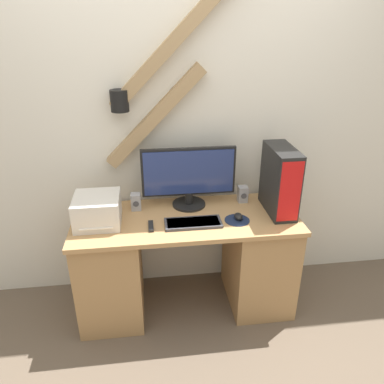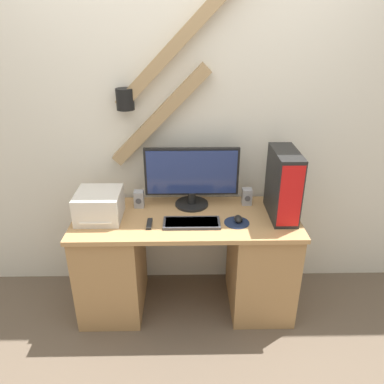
# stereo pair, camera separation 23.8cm
# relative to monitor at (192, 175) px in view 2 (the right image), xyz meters

# --- Properties ---
(ground_plane) EXTENTS (12.00, 12.00, 0.00)m
(ground_plane) POSITION_rel_monitor_xyz_m (-0.04, -0.47, -0.95)
(ground_plane) COLOR brown
(wall_back) EXTENTS (6.40, 0.17, 2.70)m
(wall_back) POSITION_rel_monitor_xyz_m (-0.04, 0.18, 0.41)
(wall_back) COLOR silver
(wall_back) RESTS_ON ground_plane
(desk) EXTENTS (1.48, 0.60, 0.72)m
(desk) POSITION_rel_monitor_xyz_m (-0.04, -0.17, -0.57)
(desk) COLOR tan
(desk) RESTS_ON ground_plane
(monitor) EXTENTS (0.64, 0.23, 0.42)m
(monitor) POSITION_rel_monitor_xyz_m (0.00, 0.00, 0.00)
(monitor) COLOR black
(monitor) RESTS_ON desk
(keyboard) EXTENTS (0.36, 0.15, 0.02)m
(keyboard) POSITION_rel_monitor_xyz_m (-0.01, -0.27, -0.21)
(keyboard) COLOR #3D3D42
(keyboard) RESTS_ON desk
(mousepad) EXTENTS (0.16, 0.16, 0.00)m
(mousepad) POSITION_rel_monitor_xyz_m (0.28, -0.26, -0.22)
(mousepad) COLOR #19233D
(mousepad) RESTS_ON desk
(mouse) EXTENTS (0.05, 0.08, 0.04)m
(mouse) POSITION_rel_monitor_xyz_m (0.29, -0.25, -0.20)
(mouse) COLOR black
(mouse) RESTS_ON mousepad
(computer_tower) EXTENTS (0.15, 0.37, 0.44)m
(computer_tower) POSITION_rel_monitor_xyz_m (0.58, -0.16, -0.00)
(computer_tower) COLOR black
(computer_tower) RESTS_ON desk
(printer) EXTENTS (0.28, 0.30, 0.18)m
(printer) POSITION_rel_monitor_xyz_m (-0.60, -0.18, -0.13)
(printer) COLOR beige
(printer) RESTS_ON desk
(speaker_left) EXTENTS (0.07, 0.07, 0.11)m
(speaker_left) POSITION_rel_monitor_xyz_m (-0.36, -0.02, -0.17)
(speaker_left) COLOR #99999E
(speaker_left) RESTS_ON desk
(speaker_right) EXTENTS (0.07, 0.07, 0.11)m
(speaker_right) POSITION_rel_monitor_xyz_m (0.38, 0.01, -0.17)
(speaker_right) COLOR #99999E
(speaker_right) RESTS_ON desk
(remote_control) EXTENTS (0.03, 0.12, 0.02)m
(remote_control) POSITION_rel_monitor_xyz_m (-0.27, -0.28, -0.22)
(remote_control) COLOR black
(remote_control) RESTS_ON desk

